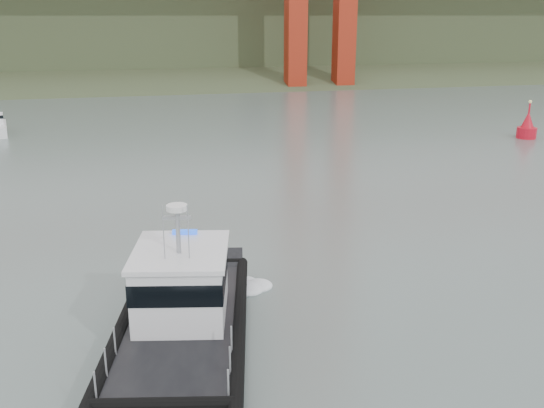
{
  "coord_description": "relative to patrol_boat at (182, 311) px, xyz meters",
  "views": [
    {
      "loc": [
        -7.81,
        -19.4,
        11.23
      ],
      "look_at": [
        -1.4,
        8.1,
        2.4
      ],
      "focal_mm": 40.0,
      "sensor_mm": 36.0,
      "label": 1
    }
  ],
  "objects": [
    {
      "name": "ground",
      "position": [
        6.55,
        0.1,
        -1.35
      ],
      "size": [
        400.0,
        400.0,
        0.0
      ],
      "primitive_type": "plane",
      "color": "#4F5E59",
      "rests_on": "ground"
    },
    {
      "name": "nav_buoy",
      "position": [
        35.34,
        30.75,
        -0.35
      ],
      "size": [
        1.83,
        1.83,
        3.82
      ],
      "color": "red",
      "rests_on": "ground"
    },
    {
      "name": "headlands",
      "position": [
        6.55,
        125.6,
        5.69
      ],
      "size": [
        500.0,
        105.36,
        27.12
      ],
      "color": "#303F24",
      "rests_on": "ground"
    },
    {
      "name": "patrol_boat",
      "position": [
        0.0,
        0.0,
        0.0
      ],
      "size": [
        6.18,
        11.7,
        5.4
      ],
      "rotation": [
        0.0,
        0.0,
        -0.2
      ],
      "color": "black",
      "rests_on": "ground"
    }
  ]
}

